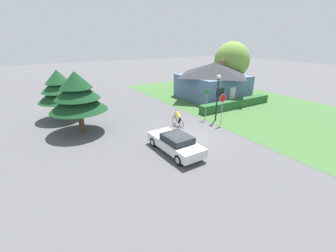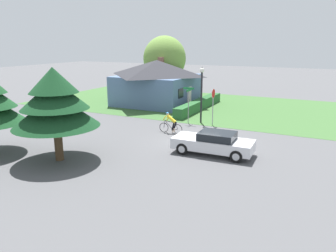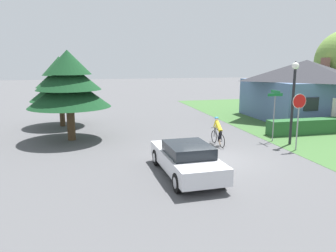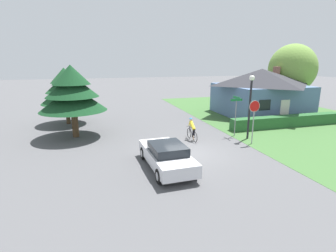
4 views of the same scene
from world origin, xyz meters
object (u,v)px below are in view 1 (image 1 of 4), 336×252
cottage_house (213,80)px  sedan_left_lane (175,143)px  conifer_tall_near (77,94)px  deciduous_tree_right (232,61)px  street_name_sign (206,99)px  street_lamp (218,91)px  cyclist (178,118)px  conifer_tall_far (59,88)px  stop_sign (222,103)px

cottage_house → sedan_left_lane: bearing=-140.3°
conifer_tall_near → deciduous_tree_right: deciduous_tree_right is taller
street_name_sign → street_lamp: bearing=-59.6°
cottage_house → conifer_tall_near: 17.72m
street_lamp → street_name_sign: bearing=120.4°
cyclist → deciduous_tree_right: bearing=-62.5°
deciduous_tree_right → street_name_sign: bearing=-145.1°
street_name_sign → conifer_tall_far: bearing=148.1°
cyclist → street_name_sign: bearing=-89.8°
sedan_left_lane → deciduous_tree_right: bearing=-57.5°
cyclist → conifer_tall_far: 11.53m
sedan_left_lane → street_lamp: 7.97m
sedan_left_lane → stop_sign: size_ratio=1.62×
sedan_left_lane → cyclist: cyclist is taller
stop_sign → deciduous_tree_right: (11.19, 9.87, 2.39)m
cyclist → stop_sign: stop_sign is taller
deciduous_tree_right → cottage_house: bearing=-161.7°
cottage_house → street_lamp: cottage_house is taller
sedan_left_lane → stop_sign: (6.46, 2.28, 1.36)m
sedan_left_lane → conifer_tall_far: (-5.48, 11.64, 2.37)m
sedan_left_lane → cyclist: size_ratio=2.60×
stop_sign → street_name_sign: (-0.12, 1.99, -0.06)m
street_lamp → conifer_tall_near: conifer_tall_near is taller
street_lamp → conifer_tall_far: size_ratio=0.94×
street_name_sign → deciduous_tree_right: bearing=34.9°
cyclist → deciduous_tree_right: size_ratio=0.25×
deciduous_tree_right → sedan_left_lane: bearing=-145.5°
street_name_sign → cyclist: bearing=-178.7°
cyclist → conifer_tall_near: bearing=67.4°
sedan_left_lane → stop_sign: bearing=-72.6°
street_lamp → conifer_tall_near: 12.16m
street_lamp → street_name_sign: size_ratio=1.55×
cyclist → deciduous_tree_right: deciduous_tree_right is taller
stop_sign → deciduous_tree_right: deciduous_tree_right is taller
conifer_tall_near → conifer_tall_far: size_ratio=1.06×
stop_sign → conifer_tall_near: bearing=-23.0°
cottage_house → street_lamp: 9.25m
cottage_house → conifer_tall_far: (-18.20, 1.11, 0.70)m
stop_sign → conifer_tall_near: conifer_tall_near is taller
sedan_left_lane → street_lamp: bearing=-65.7°
cyclist → stop_sign: size_ratio=0.62×
stop_sign → street_lamp: street_lamp is taller
conifer_tall_near → street_lamp: bearing=-18.5°
street_name_sign → stop_sign: bearing=-86.4°
street_lamp → stop_sign: bearing=-109.5°
street_name_sign → conifer_tall_near: conifer_tall_near is taller
sedan_left_lane → street_name_sign: bearing=-58.1°
conifer_tall_near → stop_sign: bearing=-24.0°
sedan_left_lane → conifer_tall_near: (-4.67, 7.24, 2.57)m
cyclist → stop_sign: bearing=-120.2°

